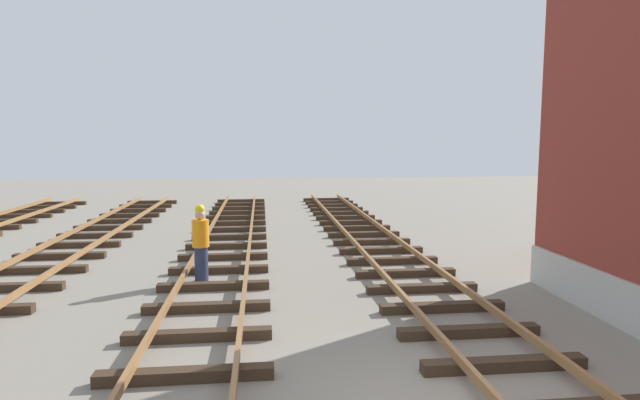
% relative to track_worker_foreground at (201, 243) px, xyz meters
% --- Properties ---
extents(track_worker_foreground, '(0.40, 0.40, 1.87)m').
position_rel_track_worker_foreground_xyz_m(track_worker_foreground, '(0.00, 0.00, 0.00)').
color(track_worker_foreground, '#262D4C').
rests_on(track_worker_foreground, ground).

